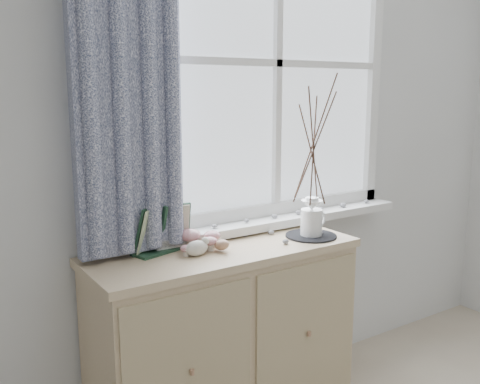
{
  "coord_description": "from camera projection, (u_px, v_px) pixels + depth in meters",
  "views": [
    {
      "loc": [
        -1.32,
        -0.14,
        1.53
      ],
      "look_at": [
        -0.1,
        1.7,
        1.1
      ],
      "focal_mm": 40.0,
      "sensor_mm": 36.0,
      "label": 1
    }
  ],
  "objects": [
    {
      "name": "toadstool_cluster",
      "position": [
        199.0,
        238.0,
        2.29
      ],
      "size": [
        0.22,
        0.15,
        0.09
      ],
      "color": "white",
      "rests_on": "sideboard"
    },
    {
      "name": "botanical_book",
      "position": [
        164.0,
        229.0,
        2.22
      ],
      "size": [
        0.32,
        0.21,
        0.21
      ],
      "primitive_type": null,
      "rotation": [
        0.0,
        0.0,
        0.27
      ],
      "color": "#1D3D29",
      "rests_on": "sideboard"
    },
    {
      "name": "wooden_eggs",
      "position": [
        213.0,
        244.0,
        2.27
      ],
      "size": [
        0.1,
        0.12,
        0.07
      ],
      "color": "#A6785C",
      "rests_on": "sideboard"
    },
    {
      "name": "crocheted_doily",
      "position": [
        311.0,
        236.0,
        2.49
      ],
      "size": [
        0.24,
        0.24,
        0.01
      ],
      "primitive_type": "cylinder",
      "color": "black",
      "rests_on": "sideboard"
    },
    {
      "name": "songbird_figurine",
      "position": [
        197.0,
        247.0,
        2.2
      ],
      "size": [
        0.14,
        0.07,
        0.07
      ],
      "primitive_type": null,
      "rotation": [
        0.0,
        0.0,
        0.06
      ],
      "color": "white",
      "rests_on": "sideboard"
    },
    {
      "name": "sideboard_pebbles",
      "position": [
        280.0,
        235.0,
        2.47
      ],
      "size": [
        0.33,
        0.23,
        0.02
      ],
      "color": "gray",
      "rests_on": "sideboard"
    },
    {
      "name": "twig_pitcher",
      "position": [
        313.0,
        144.0,
        2.41
      ],
      "size": [
        0.31,
        0.31,
        0.76
      ],
      "rotation": [
        0.0,
        0.0,
        0.17
      ],
      "color": "white",
      "rests_on": "crocheted_doily"
    },
    {
      "name": "sideboard",
      "position": [
        225.0,
        339.0,
        2.39
      ],
      "size": [
        1.2,
        0.45,
        0.85
      ],
      "color": "#CFB490",
      "rests_on": "ground"
    }
  ]
}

